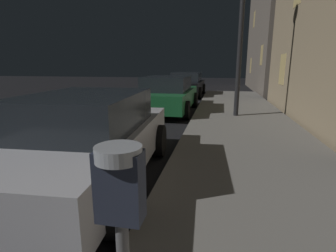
{
  "coord_description": "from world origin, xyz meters",
  "views": [
    {
      "loc": [
        4.86,
        -0.01,
        1.85
      ],
      "look_at": [
        4.19,
        3.41,
        1.03
      ],
      "focal_mm": 27.68,
      "sensor_mm": 36.0,
      "label": 1
    }
  ],
  "objects_px": {
    "car_green": "(168,94)",
    "street_lamp": "(242,7)",
    "car_black": "(186,84)",
    "car_silver": "(88,138)",
    "parking_meter": "(122,223)"
  },
  "relations": [
    {
      "from": "car_green",
      "to": "car_black",
      "type": "distance_m",
      "value": 5.86
    },
    {
      "from": "car_black",
      "to": "street_lamp",
      "type": "bearing_deg",
      "value": -69.25
    },
    {
      "from": "parking_meter",
      "to": "car_black",
      "type": "xyz_separation_m",
      "value": [
        -1.63,
        15.12,
        -0.5
      ]
    },
    {
      "from": "car_silver",
      "to": "car_black",
      "type": "bearing_deg",
      "value": 90.0
    },
    {
      "from": "car_green",
      "to": "car_black",
      "type": "height_order",
      "value": "same"
    },
    {
      "from": "car_silver",
      "to": "street_lamp",
      "type": "relative_size",
      "value": 0.82
    },
    {
      "from": "car_green",
      "to": "street_lamp",
      "type": "xyz_separation_m",
      "value": [
        2.61,
        -1.03,
        2.94
      ]
    },
    {
      "from": "parking_meter",
      "to": "car_green",
      "type": "distance_m",
      "value": 9.42
    },
    {
      "from": "car_silver",
      "to": "car_green",
      "type": "xyz_separation_m",
      "value": [
        -0.0,
        6.53,
        -0.0
      ]
    },
    {
      "from": "car_green",
      "to": "street_lamp",
      "type": "height_order",
      "value": "street_lamp"
    },
    {
      "from": "car_green",
      "to": "car_black",
      "type": "relative_size",
      "value": 1.04
    },
    {
      "from": "parking_meter",
      "to": "street_lamp",
      "type": "height_order",
      "value": "street_lamp"
    },
    {
      "from": "parking_meter",
      "to": "car_silver",
      "type": "distance_m",
      "value": 3.22
    },
    {
      "from": "parking_meter",
      "to": "car_silver",
      "type": "relative_size",
      "value": 0.32
    },
    {
      "from": "car_silver",
      "to": "street_lamp",
      "type": "xyz_separation_m",
      "value": [
        2.61,
        5.5,
        2.94
      ]
    }
  ]
}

